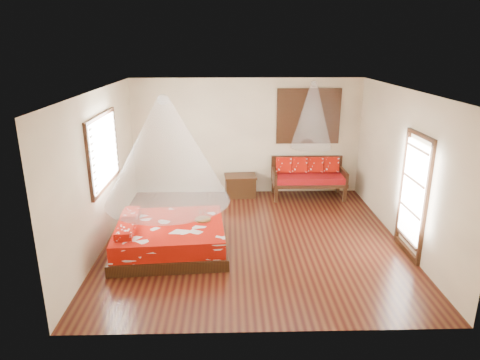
% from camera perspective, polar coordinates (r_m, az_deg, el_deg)
% --- Properties ---
extents(room, '(5.54, 5.54, 2.84)m').
position_cam_1_polar(room, '(7.73, 1.78, 1.49)').
color(room, black).
rests_on(room, ground).
extents(bed, '(2.11, 1.93, 0.63)m').
position_cam_1_polar(bed, '(7.83, -9.37, -7.55)').
color(bed, black).
rests_on(bed, floor).
extents(daybed, '(1.74, 0.77, 0.94)m').
position_cam_1_polar(daybed, '(10.43, 9.07, 0.58)').
color(daybed, black).
rests_on(daybed, floor).
extents(storage_chest, '(0.79, 0.60, 0.52)m').
position_cam_1_polar(storage_chest, '(10.40, 0.05, -0.73)').
color(storage_chest, black).
rests_on(storage_chest, floor).
extents(shutter_panel, '(1.52, 0.06, 1.32)m').
position_cam_1_polar(shutter_panel, '(10.44, 9.11, 8.39)').
color(shutter_panel, black).
rests_on(shutter_panel, wall_back).
extents(window_left, '(0.10, 1.74, 1.34)m').
position_cam_1_polar(window_left, '(8.16, -17.68, 3.70)').
color(window_left, black).
rests_on(window_left, wall_left).
extents(glazed_door, '(0.08, 1.02, 2.16)m').
position_cam_1_polar(glazed_door, '(7.91, 22.08, -1.99)').
color(glazed_door, black).
rests_on(glazed_door, floor).
extents(wine_tray, '(0.29, 0.29, 0.23)m').
position_cam_1_polar(wine_tray, '(7.81, -5.00, -4.93)').
color(wine_tray, brown).
rests_on(wine_tray, bed).
extents(mosquito_net_main, '(2.15, 2.15, 1.80)m').
position_cam_1_polar(mosquito_net_main, '(7.29, -9.87, 3.89)').
color(mosquito_net_main, white).
rests_on(mosquito_net_main, ceiling).
extents(mosquito_net_daybed, '(0.95, 0.95, 1.50)m').
position_cam_1_polar(mosquito_net_daybed, '(9.97, 9.62, 8.50)').
color(mosquito_net_daybed, white).
rests_on(mosquito_net_daybed, ceiling).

